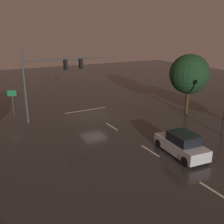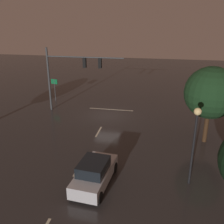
% 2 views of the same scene
% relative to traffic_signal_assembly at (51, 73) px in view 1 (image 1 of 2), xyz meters
% --- Properties ---
extents(ground_plane, '(80.00, 80.00, 0.00)m').
position_rel_traffic_signal_assembly_xyz_m(ground_plane, '(-4.02, 0.85, -4.67)').
color(ground_plane, '#2D2B2B').
extents(traffic_signal_assembly, '(8.29, 0.47, 6.88)m').
position_rel_traffic_signal_assembly_xyz_m(traffic_signal_assembly, '(0.00, 0.00, 0.00)').
color(traffic_signal_assembly, '#383A3D').
rests_on(traffic_signal_assembly, ground_plane).
extents(lane_dash_far, '(0.16, 2.20, 0.01)m').
position_rel_traffic_signal_assembly_xyz_m(lane_dash_far, '(-4.02, 4.85, -4.66)').
color(lane_dash_far, beige).
rests_on(lane_dash_far, ground_plane).
extents(lane_dash_mid, '(0.16, 2.20, 0.01)m').
position_rel_traffic_signal_assembly_xyz_m(lane_dash_mid, '(-4.02, 10.85, -4.66)').
color(lane_dash_mid, beige).
rests_on(lane_dash_mid, ground_plane).
extents(lane_dash_near, '(0.16, 2.20, 0.01)m').
position_rel_traffic_signal_assembly_xyz_m(lane_dash_near, '(-4.02, 16.85, -4.66)').
color(lane_dash_near, beige).
rests_on(lane_dash_near, ground_plane).
extents(stop_bar, '(5.00, 0.16, 0.01)m').
position_rel_traffic_signal_assembly_xyz_m(stop_bar, '(-4.02, -1.19, -4.66)').
color(stop_bar, beige).
rests_on(stop_bar, ground_plane).
extents(car_approaching, '(2.26, 4.50, 1.70)m').
position_rel_traffic_signal_assembly_xyz_m(car_approaching, '(-5.60, 12.44, -3.87)').
color(car_approaching, '#B7B7BC').
rests_on(car_approaching, ground_plane).
extents(route_sign, '(0.89, 0.27, 2.78)m').
position_rel_traffic_signal_assembly_xyz_m(route_sign, '(3.41, -3.12, -2.67)').
color(route_sign, '#383A3D').
rests_on(route_sign, ground_plane).
extents(tree_left_far, '(4.17, 4.17, 6.36)m').
position_rel_traffic_signal_assembly_xyz_m(tree_left_far, '(-13.24, 5.05, -0.41)').
color(tree_left_far, '#382314').
rests_on(tree_left_far, ground_plane).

